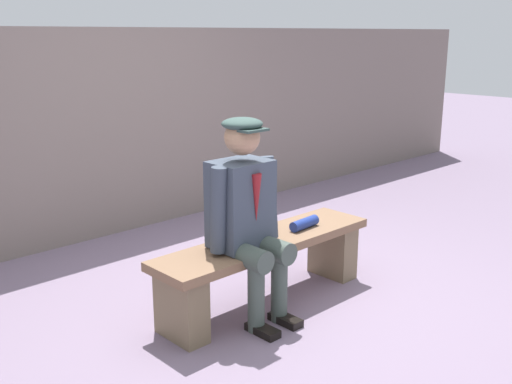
% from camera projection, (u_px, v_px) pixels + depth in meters
% --- Properties ---
extents(ground_plane, '(30.00, 30.00, 0.00)m').
position_uv_depth(ground_plane, '(265.00, 302.00, 4.27)').
color(ground_plane, slate).
extents(bench, '(1.75, 0.43, 0.48)m').
position_uv_depth(bench, '(266.00, 260.00, 4.19)').
color(bench, brown).
rests_on(bench, ground).
extents(seated_man, '(0.55, 0.59, 1.35)m').
position_uv_depth(seated_man, '(246.00, 210.00, 3.89)').
color(seated_man, '#3C4654').
rests_on(seated_man, ground).
extents(rolled_magazine, '(0.26, 0.10, 0.08)m').
position_uv_depth(rolled_magazine, '(304.00, 223.00, 4.35)').
color(rolled_magazine, navy).
rests_on(rolled_magazine, bench).
extents(stadium_wall, '(12.00, 0.24, 1.91)m').
position_uv_depth(stadium_wall, '(101.00, 133.00, 5.56)').
color(stadium_wall, slate).
rests_on(stadium_wall, ground).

